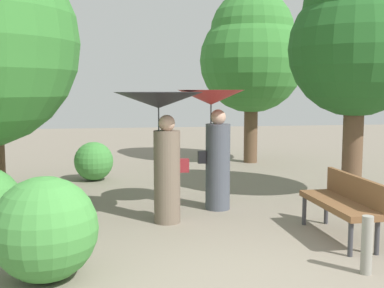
# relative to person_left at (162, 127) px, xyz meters

# --- Properties ---
(ground_plane) EXTENTS (40.00, 40.00, 0.00)m
(ground_plane) POSITION_rel_person_left_xyz_m (0.53, -2.39, -1.41)
(ground_plane) COLOR gray
(person_left) EXTENTS (1.29, 1.29, 1.92)m
(person_left) POSITION_rel_person_left_xyz_m (0.00, 0.00, 0.00)
(person_left) COLOR #6B5B4C
(person_left) RESTS_ON ground
(person_right) EXTENTS (1.08, 1.08, 1.95)m
(person_right) POSITION_rel_person_left_xyz_m (0.91, 0.66, -0.08)
(person_right) COLOR #474C56
(person_right) RESTS_ON ground
(park_bench) EXTENTS (0.51, 1.51, 0.83)m
(park_bench) POSITION_rel_person_left_xyz_m (2.29, -1.12, -0.90)
(park_bench) COLOR #38383D
(park_bench) RESTS_ON ground
(tree_near_right) EXTENTS (2.37, 2.37, 4.32)m
(tree_near_right) POSITION_rel_person_left_xyz_m (3.53, 1.04, 1.47)
(tree_near_right) COLOR brown
(tree_near_right) RESTS_ON ground
(tree_mid_right) EXTENTS (2.75, 2.75, 4.54)m
(tree_mid_right) POSITION_rel_person_left_xyz_m (2.92, 5.44, 1.53)
(tree_mid_right) COLOR brown
(tree_mid_right) RESTS_ON ground
(bush_path_left) EXTENTS (1.08, 1.08, 1.08)m
(bush_path_left) POSITION_rel_person_left_xyz_m (-1.40, -1.95, -0.87)
(bush_path_left) COLOR #428C3D
(bush_path_left) RESTS_ON ground
(bush_path_right) EXTENTS (0.84, 0.84, 0.84)m
(bush_path_right) POSITION_rel_person_left_xyz_m (-1.13, 3.50, -0.99)
(bush_path_right) COLOR #428C3D
(bush_path_right) RESTS_ON ground
(path_marker_post) EXTENTS (0.12, 0.12, 0.63)m
(path_marker_post) POSITION_rel_person_left_xyz_m (1.95, -2.32, -1.10)
(path_marker_post) COLOR gray
(path_marker_post) RESTS_ON ground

